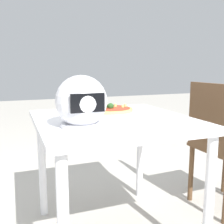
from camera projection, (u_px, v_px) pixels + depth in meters
dining_table at (114, 135)px, 1.51m from camera, size 0.85×0.89×0.72m
pizza_plate at (110, 112)px, 1.66m from camera, size 0.31×0.31×0.01m
pizza at (109, 109)px, 1.66m from camera, size 0.28×0.28×0.05m
motorcycle_helmet at (81, 102)px, 1.26m from camera, size 0.25×0.25×0.25m
chair_side at (219, 140)px, 1.83m from camera, size 0.42×0.42×0.90m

